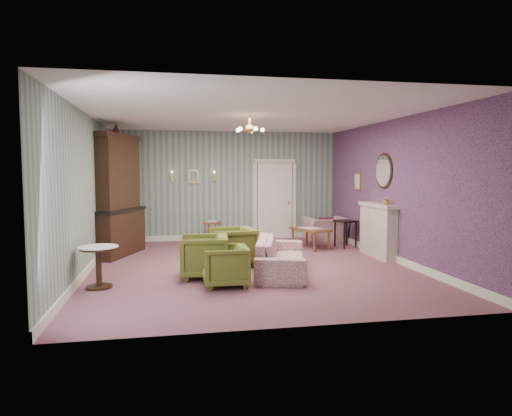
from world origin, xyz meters
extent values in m
plane|color=#814B5B|center=(0.00, 0.00, 0.00)|extent=(7.00, 7.00, 0.00)
plane|color=white|center=(0.00, 0.00, 2.90)|extent=(7.00, 7.00, 0.00)
plane|color=slate|center=(0.00, 3.50, 1.45)|extent=(6.00, 0.00, 6.00)
plane|color=slate|center=(0.00, -3.50, 1.45)|extent=(6.00, 0.00, 6.00)
plane|color=slate|center=(-3.00, 0.00, 1.45)|extent=(0.00, 7.00, 7.00)
plane|color=slate|center=(3.00, 0.00, 1.45)|extent=(0.00, 7.00, 7.00)
plane|color=#A45282|center=(2.98, 0.00, 1.45)|extent=(0.00, 7.00, 7.00)
imported|color=brown|center=(-0.65, -1.43, 0.36)|extent=(0.67, 0.72, 0.72)
imported|color=brown|center=(-0.94, -0.78, 0.41)|extent=(0.81, 0.86, 0.82)
imported|color=brown|center=(-0.32, 0.11, 0.41)|extent=(0.86, 0.90, 0.82)
imported|color=#913A59|center=(0.46, -0.66, 0.42)|extent=(1.15, 2.24, 0.84)
imported|color=#913A59|center=(2.45, 2.52, 0.44)|extent=(1.01, 0.67, 0.87)
imported|color=gold|center=(2.84, 0.00, 1.23)|extent=(0.15, 0.15, 0.15)
cube|color=maroon|center=(2.40, 2.37, 0.48)|extent=(0.41, 0.28, 0.39)
camera|label=1|loc=(-1.50, -8.54, 1.85)|focal=31.66mm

